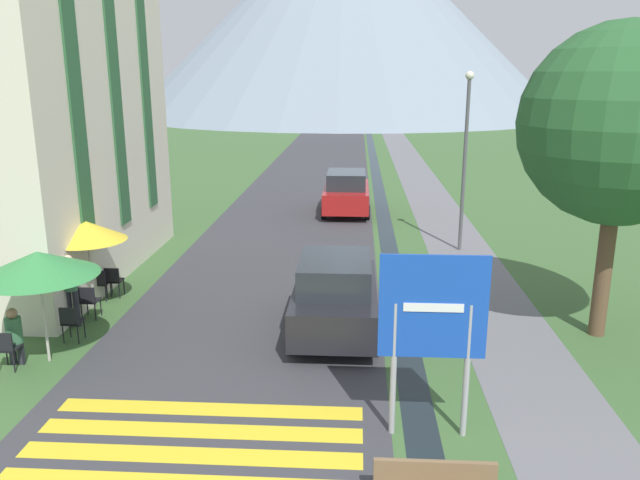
{
  "coord_description": "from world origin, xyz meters",
  "views": [
    {
      "loc": [
        0.06,
        -5.41,
        5.8
      ],
      "look_at": [
        -0.86,
        10.0,
        1.7
      ],
      "focal_mm": 35.0,
      "sensor_mm": 36.0,
      "label": 1
    }
  ],
  "objects_px": {
    "cafe_chair_middle": "(89,299)",
    "person_standing_terrace": "(71,285)",
    "cafe_chair_nearest": "(6,347)",
    "parked_car_far": "(346,192)",
    "road_sign": "(432,322)",
    "cafe_umbrella_front_green": "(38,264)",
    "streetlamp": "(465,149)",
    "tree_by_path": "(621,125)",
    "person_seated_near": "(14,333)",
    "cafe_umbrella_middle_yellow": "(87,231)",
    "cafe_chair_near_left": "(71,321)",
    "cafe_chair_far_left": "(114,279)",
    "cafe_chair_far_right": "(100,282)",
    "hotel_building": "(14,36)",
    "parked_car_near": "(335,295)"
  },
  "relations": [
    {
      "from": "cafe_umbrella_middle_yellow",
      "to": "person_seated_near",
      "type": "bearing_deg",
      "value": -96.03
    },
    {
      "from": "cafe_chair_far_right",
      "to": "cafe_chair_nearest",
      "type": "bearing_deg",
      "value": -100.69
    },
    {
      "from": "parked_car_near",
      "to": "streetlamp",
      "type": "relative_size",
      "value": 0.68
    },
    {
      "from": "person_standing_terrace",
      "to": "tree_by_path",
      "type": "height_order",
      "value": "tree_by_path"
    },
    {
      "from": "tree_by_path",
      "to": "parked_car_far",
      "type": "bearing_deg",
      "value": 115.37
    },
    {
      "from": "cafe_chair_middle",
      "to": "person_seated_near",
      "type": "xyz_separation_m",
      "value": [
        -0.5,
        -2.45,
        0.16
      ]
    },
    {
      "from": "hotel_building",
      "to": "cafe_chair_nearest",
      "type": "xyz_separation_m",
      "value": [
        2.47,
        -6.27,
        -6.32
      ]
    },
    {
      "from": "cafe_umbrella_front_green",
      "to": "cafe_umbrella_middle_yellow",
      "type": "relative_size",
      "value": 1.03
    },
    {
      "from": "cafe_chair_near_left",
      "to": "cafe_umbrella_front_green",
      "type": "distance_m",
      "value": 1.87
    },
    {
      "from": "cafe_chair_near_left",
      "to": "person_seated_near",
      "type": "distance_m",
      "value": 1.31
    },
    {
      "from": "cafe_umbrella_middle_yellow",
      "to": "tree_by_path",
      "type": "height_order",
      "value": "tree_by_path"
    },
    {
      "from": "hotel_building",
      "to": "cafe_chair_far_right",
      "type": "relative_size",
      "value": 15.02
    },
    {
      "from": "cafe_chair_nearest",
      "to": "parked_car_far",
      "type": "bearing_deg",
      "value": 68.2
    },
    {
      "from": "cafe_chair_far_right",
      "to": "streetlamp",
      "type": "height_order",
      "value": "streetlamp"
    },
    {
      "from": "person_standing_terrace",
      "to": "cafe_chair_far_right",
      "type": "bearing_deg",
      "value": 92.02
    },
    {
      "from": "hotel_building",
      "to": "cafe_chair_far_right",
      "type": "xyz_separation_m",
      "value": [
        2.72,
        -2.19,
        -6.32
      ]
    },
    {
      "from": "cafe_chair_far_left",
      "to": "person_seated_near",
      "type": "bearing_deg",
      "value": -105.48
    },
    {
      "from": "cafe_chair_middle",
      "to": "person_standing_terrace",
      "type": "height_order",
      "value": "person_standing_terrace"
    },
    {
      "from": "cafe_chair_far_left",
      "to": "tree_by_path",
      "type": "relative_size",
      "value": 0.12
    },
    {
      "from": "streetlamp",
      "to": "person_standing_terrace",
      "type": "bearing_deg",
      "value": -144.41
    },
    {
      "from": "cafe_chair_far_right",
      "to": "cafe_umbrella_front_green",
      "type": "distance_m",
      "value": 3.96
    },
    {
      "from": "tree_by_path",
      "to": "person_seated_near",
      "type": "bearing_deg",
      "value": -169.78
    },
    {
      "from": "cafe_umbrella_front_green",
      "to": "streetlamp",
      "type": "bearing_deg",
      "value": 42.7
    },
    {
      "from": "cafe_chair_middle",
      "to": "cafe_chair_near_left",
      "type": "xyz_separation_m",
      "value": [
        0.17,
        -1.34,
        0.0
      ]
    },
    {
      "from": "person_standing_terrace",
      "to": "cafe_umbrella_middle_yellow",
      "type": "bearing_deg",
      "value": 88.53
    },
    {
      "from": "cafe_chair_nearest",
      "to": "streetlamp",
      "type": "relative_size",
      "value": 0.14
    },
    {
      "from": "road_sign",
      "to": "cafe_chair_near_left",
      "type": "bearing_deg",
      "value": 156.59
    },
    {
      "from": "cafe_chair_middle",
      "to": "person_standing_terrace",
      "type": "bearing_deg",
      "value": -119.6
    },
    {
      "from": "hotel_building",
      "to": "streetlamp",
      "type": "height_order",
      "value": "hotel_building"
    },
    {
      "from": "person_standing_terrace",
      "to": "tree_by_path",
      "type": "xyz_separation_m",
      "value": [
        12.24,
        0.25,
        3.74
      ]
    },
    {
      "from": "road_sign",
      "to": "cafe_chair_far_left",
      "type": "height_order",
      "value": "road_sign"
    },
    {
      "from": "cafe_chair_nearest",
      "to": "person_standing_terrace",
      "type": "height_order",
      "value": "person_standing_terrace"
    },
    {
      "from": "cafe_chair_near_left",
      "to": "person_standing_terrace",
      "type": "distance_m",
      "value": 1.1
    },
    {
      "from": "cafe_chair_far_left",
      "to": "cafe_umbrella_middle_yellow",
      "type": "bearing_deg",
      "value": -109.9
    },
    {
      "from": "person_standing_terrace",
      "to": "parked_car_far",
      "type": "bearing_deg",
      "value": 64.32
    },
    {
      "from": "parked_car_far",
      "to": "tree_by_path",
      "type": "bearing_deg",
      "value": -64.63
    },
    {
      "from": "tree_by_path",
      "to": "cafe_chair_nearest",
      "type": "bearing_deg",
      "value": -168.41
    },
    {
      "from": "cafe_chair_nearest",
      "to": "streetlamp",
      "type": "xyz_separation_m",
      "value": [
        10.53,
        9.64,
        2.94
      ]
    },
    {
      "from": "cafe_chair_far_right",
      "to": "tree_by_path",
      "type": "xyz_separation_m",
      "value": [
        12.3,
        -1.51,
        4.25
      ]
    },
    {
      "from": "cafe_chair_nearest",
      "to": "streetlamp",
      "type": "height_order",
      "value": "streetlamp"
    },
    {
      "from": "parked_car_far",
      "to": "cafe_chair_far_right",
      "type": "relative_size",
      "value": 4.95
    },
    {
      "from": "road_sign",
      "to": "parked_car_far",
      "type": "bearing_deg",
      "value": 95.61
    },
    {
      "from": "cafe_chair_nearest",
      "to": "tree_by_path",
      "type": "relative_size",
      "value": 0.12
    },
    {
      "from": "road_sign",
      "to": "cafe_chair_middle",
      "type": "xyz_separation_m",
      "value": [
        -7.7,
        4.6,
        -1.49
      ]
    },
    {
      "from": "parked_car_far",
      "to": "cafe_chair_far_right",
      "type": "xyz_separation_m",
      "value": [
        -6.29,
        -11.19,
        -0.4
      ]
    },
    {
      "from": "parked_car_far",
      "to": "cafe_chair_far_left",
      "type": "xyz_separation_m",
      "value": [
        -6.01,
        -10.96,
        -0.4
      ]
    },
    {
      "from": "cafe_chair_far_left",
      "to": "person_standing_terrace",
      "type": "relative_size",
      "value": 0.48
    },
    {
      "from": "cafe_chair_near_left",
      "to": "person_standing_terrace",
      "type": "relative_size",
      "value": 0.48
    },
    {
      "from": "person_seated_near",
      "to": "tree_by_path",
      "type": "distance_m",
      "value": 13.39
    },
    {
      "from": "cafe_chair_middle",
      "to": "cafe_chair_far_right",
      "type": "relative_size",
      "value": 1.0
    }
  ]
}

